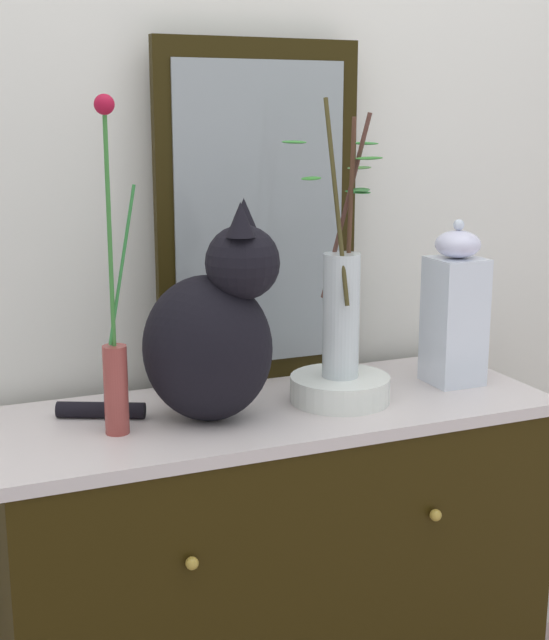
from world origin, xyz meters
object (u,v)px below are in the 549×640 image
object	(u,v)px
bowl_porcelain	(340,389)
sideboard	(275,597)
jar_lidded_porcelain	(455,310)
vase_glass_clear	(342,300)
mirror_leaning	(259,215)
cat_sitting	(213,332)
vase_slim_green	(115,348)

from	to	relation	value
bowl_porcelain	sideboard	bearing A→B (deg)	170.62
bowl_porcelain	jar_lidded_porcelain	xyz separation A→B (m)	(0.29, 0.02, 0.14)
bowl_porcelain	vase_glass_clear	bearing A→B (deg)	48.73
sideboard	mirror_leaning	size ratio (longest dim) A/B	1.55
cat_sitting	vase_glass_clear	distance (m)	0.28
vase_slim_green	bowl_porcelain	world-z (taller)	vase_slim_green
jar_lidded_porcelain	sideboard	bearing A→B (deg)	179.75
vase_glass_clear	jar_lidded_porcelain	xyz separation A→B (m)	(0.29, 0.02, -0.05)
cat_sitting	bowl_porcelain	distance (m)	0.32
sideboard	jar_lidded_porcelain	size ratio (longest dim) A/B	3.15
mirror_leaning	vase_glass_clear	distance (m)	0.28
vase_glass_clear	jar_lidded_porcelain	bearing A→B (deg)	3.90
mirror_leaning	vase_glass_clear	bearing A→B (deg)	-66.30
bowl_porcelain	vase_glass_clear	world-z (taller)	vase_glass_clear
sideboard	cat_sitting	xyz separation A→B (m)	(-0.14, -0.03, 0.61)
sideboard	vase_glass_clear	distance (m)	0.66
sideboard	vase_slim_green	bearing A→B (deg)	-174.16
sideboard	vase_glass_clear	world-z (taller)	vase_glass_clear
mirror_leaning	vase_glass_clear	xyz separation A→B (m)	(0.09, -0.22, -0.16)
vase_slim_green	jar_lidded_porcelain	world-z (taller)	vase_slim_green
mirror_leaning	cat_sitting	xyz separation A→B (m)	(-0.19, -0.23, -0.19)
sideboard	mirror_leaning	distance (m)	0.83
mirror_leaning	vase_slim_green	world-z (taller)	mirror_leaning
bowl_porcelain	jar_lidded_porcelain	bearing A→B (deg)	4.12
jar_lidded_porcelain	bowl_porcelain	bearing A→B (deg)	-175.88
cat_sitting	jar_lidded_porcelain	xyz separation A→B (m)	(0.57, 0.03, -0.01)
sideboard	bowl_porcelain	xyz separation A→B (m)	(0.14, -0.02, 0.46)
mirror_leaning	jar_lidded_porcelain	bearing A→B (deg)	-27.06
vase_slim_green	vase_glass_clear	bearing A→B (deg)	1.51
vase_slim_green	vase_glass_clear	xyz separation A→B (m)	(0.47, 0.01, 0.05)
vase_glass_clear	vase_slim_green	bearing A→B (deg)	-178.49
jar_lidded_porcelain	vase_slim_green	bearing A→B (deg)	-177.58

